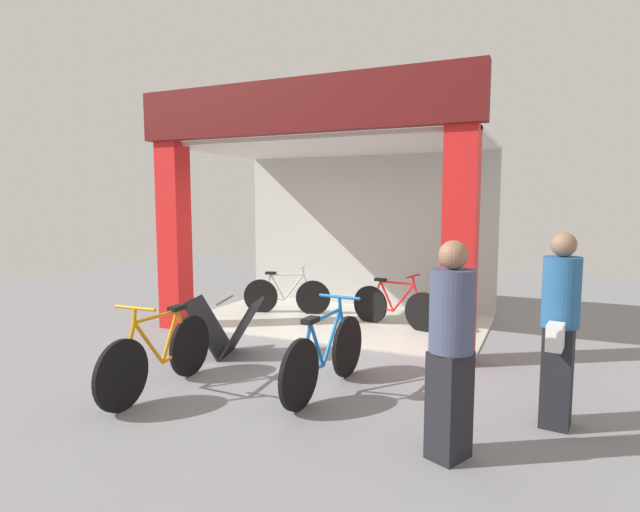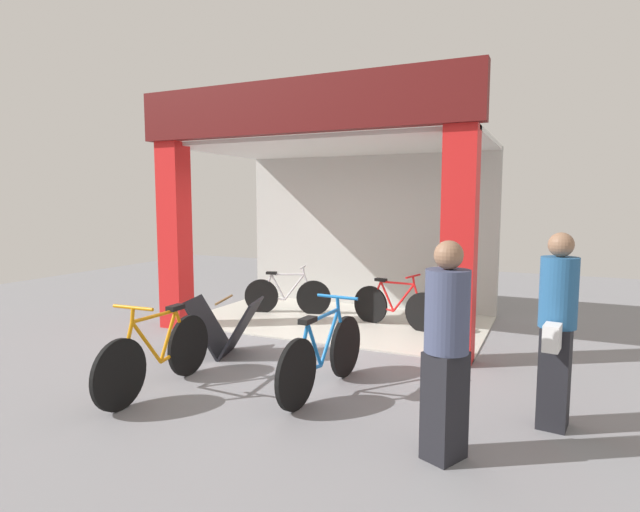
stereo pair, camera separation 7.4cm
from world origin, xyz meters
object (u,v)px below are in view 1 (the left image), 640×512
object	(u,v)px
bicycle_inside_0	(396,306)
pedestrian_1	(559,329)
bicycle_parked_0	(325,356)
bicycle_parked_1	(159,355)
sandwich_board_sign	(225,327)
pedestrian_0	(451,348)
bicycle_inside_1	(286,295)

from	to	relation	value
bicycle_inside_0	pedestrian_1	distance (m)	3.67
bicycle_parked_0	bicycle_parked_1	world-z (taller)	same
sandwich_board_sign	pedestrian_1	world-z (taller)	pedestrian_1
bicycle_inside_0	bicycle_parked_0	xyz separation A→B (m)	(0.08, -2.92, 0.04)
pedestrian_0	pedestrian_1	bearing A→B (deg)	51.32
pedestrian_1	bicycle_parked_0	bearing A→B (deg)	-177.93
pedestrian_1	pedestrian_0	bearing A→B (deg)	-128.68
pedestrian_1	bicycle_inside_1	bearing A→B (deg)	144.89
bicycle_inside_0	sandwich_board_sign	xyz separation A→B (m)	(-1.60, -2.29, 0.02)
bicycle_inside_0	sandwich_board_sign	world-z (taller)	bicycle_inside_0
bicycle_parked_0	pedestrian_1	size ratio (longest dim) A/B	1.02
bicycle_inside_1	bicycle_parked_1	bearing A→B (deg)	-82.33
bicycle_parked_0	bicycle_parked_1	bearing A→B (deg)	-156.29
bicycle_inside_1	sandwich_board_sign	bearing A→B (deg)	-80.46
bicycle_parked_1	bicycle_inside_1	bearing A→B (deg)	97.67
bicycle_inside_0	bicycle_parked_0	bearing A→B (deg)	-88.45
bicycle_parked_0	pedestrian_1	distance (m)	2.24
bicycle_inside_0	pedestrian_0	size ratio (longest dim) A/B	0.90
bicycle_parked_0	sandwich_board_sign	bearing A→B (deg)	159.20
bicycle_parked_0	sandwich_board_sign	xyz separation A→B (m)	(-1.68, 0.64, -0.02)
bicycle_inside_0	pedestrian_0	world-z (taller)	pedestrian_0
bicycle_parked_1	bicycle_parked_0	bearing A→B (deg)	23.71
bicycle_inside_0	bicycle_parked_0	size ratio (longest dim) A/B	0.87
bicycle_parked_0	pedestrian_0	bearing A→B (deg)	-31.50
bicycle_inside_0	bicycle_inside_1	bearing A→B (deg)	175.60
bicycle_inside_0	bicycle_inside_1	xyz separation A→B (m)	(-2.01, 0.15, -0.00)
sandwich_board_sign	bicycle_inside_0	bearing A→B (deg)	55.04
bicycle_inside_0	bicycle_inside_1	world-z (taller)	bicycle_inside_0
bicycle_parked_1	pedestrian_0	size ratio (longest dim) A/B	1.04
bicycle_inside_0	bicycle_inside_1	size ratio (longest dim) A/B	1.02
pedestrian_0	pedestrian_1	xyz separation A→B (m)	(0.76, 0.95, 0.00)
bicycle_inside_1	pedestrian_1	size ratio (longest dim) A/B	0.87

